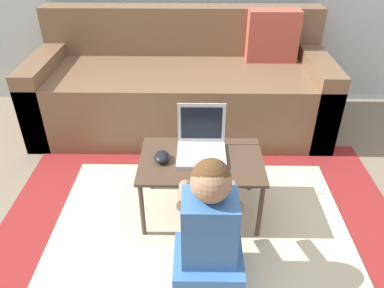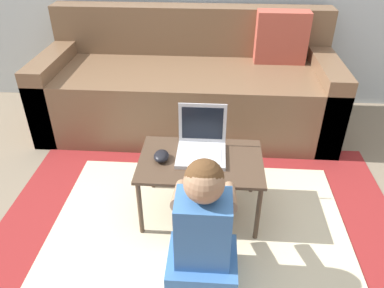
{
  "view_description": "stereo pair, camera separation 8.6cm",
  "coord_description": "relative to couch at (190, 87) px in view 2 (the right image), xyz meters",
  "views": [
    {
      "loc": [
        0.07,
        -1.57,
        1.43
      ],
      "look_at": [
        0.05,
        0.02,
        0.41
      ],
      "focal_mm": 35.0,
      "sensor_mm": 36.0,
      "label": 1
    },
    {
      "loc": [
        0.16,
        -1.57,
        1.43
      ],
      "look_at": [
        0.05,
        0.02,
        0.41
      ],
      "focal_mm": 35.0,
      "sensor_mm": 36.0,
      "label": 2
    }
  ],
  "objects": [
    {
      "name": "area_rug",
      "position": [
        0.13,
        -1.22,
        -0.29
      ],
      "size": [
        2.12,
        1.76,
        0.01
      ],
      "color": "maroon",
      "rests_on": "ground_plane"
    },
    {
      "name": "computer_mouse",
      "position": [
        -0.07,
        -1.01,
        0.08
      ],
      "size": [
        0.08,
        0.1,
        0.04
      ],
      "color": "black",
      "rests_on": "laptop_desk"
    },
    {
      "name": "ground_plane",
      "position": [
        0.04,
        -0.97,
        -0.29
      ],
      "size": [
        16.0,
        16.0,
        0.0
      ],
      "primitive_type": "plane",
      "color": "#7F705B"
    },
    {
      "name": "laptop",
      "position": [
        0.13,
        -0.95,
        0.1
      ],
      "size": [
        0.25,
        0.24,
        0.24
      ],
      "color": "silver",
      "rests_on": "laptop_desk"
    },
    {
      "name": "person_seated",
      "position": [
        0.16,
        -1.43,
        -0.01
      ],
      "size": [
        0.3,
        0.36,
        0.64
      ],
      "color": "#3D70B2",
      "rests_on": "ground_plane"
    },
    {
      "name": "laptop_desk",
      "position": [
        0.13,
        -1.0,
        0.02
      ],
      "size": [
        0.62,
        0.41,
        0.35
      ],
      "color": "#4C3828",
      "rests_on": "ground_plane"
    },
    {
      "name": "couch",
      "position": [
        0.0,
        0.0,
        0.0
      ],
      "size": [
        2.06,
        0.84,
        0.82
      ],
      "color": "brown",
      "rests_on": "ground_plane"
    }
  ]
}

